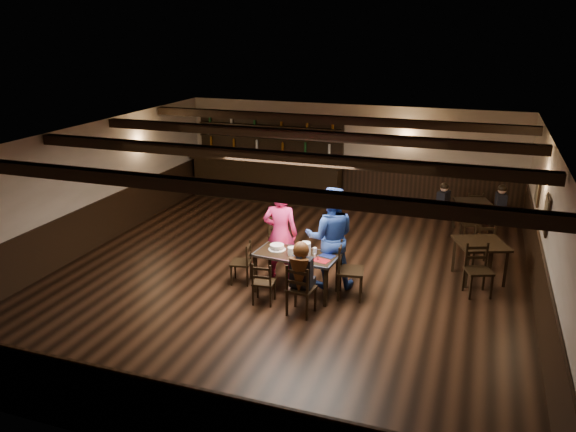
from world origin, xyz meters
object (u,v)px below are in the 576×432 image
(cake, at_px, (277,247))
(bar_counter, at_px, (268,174))
(woman_pink, at_px, (280,234))
(dining_table, at_px, (297,258))
(chair_near_right, at_px, (299,286))
(man_blue, at_px, (330,237))
(chair_near_left, at_px, (263,280))

(cake, distance_m, bar_counter, 5.66)
(woman_pink, bearing_deg, dining_table, 125.36)
(cake, bearing_deg, woman_pink, 101.34)
(chair_near_right, relative_size, cake, 2.88)
(woman_pink, height_order, bar_counter, bar_counter)
(woman_pink, bearing_deg, chair_near_right, 111.81)
(cake, height_order, bar_counter, bar_counter)
(woman_pink, xyz_separation_m, man_blue, (0.97, 0.00, 0.05))
(cake, bearing_deg, chair_near_left, -89.93)
(chair_near_left, xyz_separation_m, bar_counter, (-2.20, 5.93, 0.27))
(man_blue, bearing_deg, bar_counter, -73.89)
(dining_table, bearing_deg, chair_near_left, -121.54)
(chair_near_left, bearing_deg, bar_counter, 110.36)
(chair_near_right, bearing_deg, man_blue, 82.93)
(bar_counter, bearing_deg, woman_pink, -66.20)
(man_blue, relative_size, bar_counter, 0.44)
(dining_table, relative_size, chair_near_right, 1.68)
(woman_pink, relative_size, man_blue, 0.94)
(woman_pink, distance_m, bar_counter, 5.25)
(chair_near_left, relative_size, cake, 2.45)
(chair_near_right, height_order, cake, chair_near_right)
(man_blue, relative_size, cake, 5.97)
(chair_near_left, bearing_deg, dining_table, 58.46)
(dining_table, distance_m, cake, 0.43)
(dining_table, xyz_separation_m, chair_near_left, (-0.40, -0.65, -0.21))
(cake, xyz_separation_m, bar_counter, (-2.20, 5.21, -0.07))
(man_blue, bearing_deg, chair_near_right, 66.31)
(cake, bearing_deg, bar_counter, 112.89)
(chair_near_left, height_order, woman_pink, woman_pink)
(man_blue, bearing_deg, dining_table, 28.00)
(cake, bearing_deg, chair_near_right, -51.25)
(cake, bearing_deg, dining_table, -10.12)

